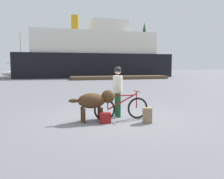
# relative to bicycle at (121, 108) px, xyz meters

# --- Properties ---
(ground_plane) EXTENTS (160.00, 160.00, 0.00)m
(ground_plane) POSITION_rel_bicycle_xyz_m (-0.14, 0.25, -0.37)
(ground_plane) COLOR slate
(bicycle) EXTENTS (1.78, 0.44, 0.90)m
(bicycle) POSITION_rel_bicycle_xyz_m (0.00, 0.00, 0.00)
(bicycle) COLOR black
(bicycle) RESTS_ON ground_plane
(person_cyclist) EXTENTS (0.32, 0.53, 1.67)m
(person_cyclist) POSITION_rel_bicycle_xyz_m (0.04, 0.47, 0.62)
(person_cyclist) COLOR #19592D
(person_cyclist) RESTS_ON ground_plane
(dog) EXTENTS (1.42, 0.55, 0.95)m
(dog) POSITION_rel_bicycle_xyz_m (-0.82, 0.02, 0.27)
(dog) COLOR #472D19
(dog) RESTS_ON ground_plane
(backpack) EXTENTS (0.33, 0.29, 0.45)m
(backpack) POSITION_rel_bicycle_xyz_m (0.62, -0.62, -0.15)
(backpack) COLOR #8C7251
(backpack) RESTS_ON ground_plane
(handbag_pannier) EXTENTS (0.34, 0.22, 0.32)m
(handbag_pannier) POSITION_rel_bicycle_xyz_m (-0.59, -0.32, -0.22)
(handbag_pannier) COLOR maroon
(handbag_pannier) RESTS_ON ground_plane
(dock_pier) EXTENTS (12.32, 2.32, 0.40)m
(dock_pier) POSITION_rel_bicycle_xyz_m (6.95, 21.58, -0.17)
(dock_pier) COLOR brown
(dock_pier) RESTS_ON ground_plane
(ferry_boat) EXTENTS (22.54, 7.14, 9.00)m
(ferry_boat) POSITION_rel_bicycle_xyz_m (5.16, 28.75, 2.82)
(ferry_boat) COLOR black
(ferry_boat) RESTS_ON ground_plane
(sailboat_moored) EXTENTS (6.04, 1.69, 6.95)m
(sailboat_moored) POSITION_rel_bicycle_xyz_m (-5.60, 33.48, 0.12)
(sailboat_moored) COLOR silver
(sailboat_moored) RESTS_ON ground_plane
(pine_tree_center) EXTENTS (4.26, 4.26, 11.65)m
(pine_tree_center) POSITION_rel_bicycle_xyz_m (4.76, 46.10, 6.65)
(pine_tree_center) COLOR #4C331E
(pine_tree_center) RESTS_ON ground_plane
(pine_tree_far_right) EXTENTS (3.38, 3.38, 11.66)m
(pine_tree_far_right) POSITION_rel_bicycle_xyz_m (20.47, 44.99, 6.67)
(pine_tree_far_right) COLOR #4C331E
(pine_tree_far_right) RESTS_ON ground_plane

